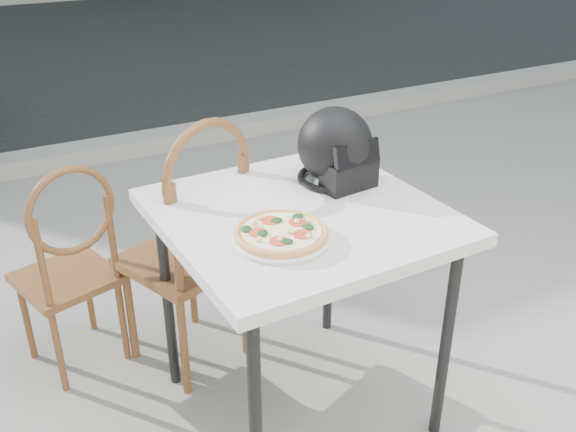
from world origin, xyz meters
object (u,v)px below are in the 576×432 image
plate (281,238)px  pizza (281,232)px  helmet (336,150)px  cafe_chair_side (70,259)px  cafe_chair_main (195,235)px  cafe_table_main (300,230)px

plate → pizza: size_ratio=1.21×
pizza → helmet: 0.49m
pizza → cafe_chair_side: bearing=123.2°
helmet → cafe_chair_main: 0.64m
plate → cafe_chair_side: 0.99m
cafe_table_main → pizza: size_ratio=2.85×
pizza → cafe_chair_main: bearing=97.6°
pizza → helmet: helmet is taller
cafe_chair_side → pizza: bearing=107.1°
plate → helmet: 0.50m
cafe_table_main → pizza: pizza is taller
helmet → cafe_chair_main: size_ratio=0.28×
cafe_chair_main → cafe_chair_side: size_ratio=1.18×
cafe_chair_main → pizza: bearing=76.9°
pizza → cafe_chair_main: size_ratio=0.29×
plate → cafe_chair_side: bearing=123.1°
plate → cafe_chair_side: cafe_chair_side is taller
plate → helmet: helmet is taller
cafe_chair_main → cafe_table_main: bearing=98.3°
helmet → cafe_chair_main: helmet is taller
cafe_table_main → plate: size_ratio=2.36×
pizza → helmet: size_ratio=1.05×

